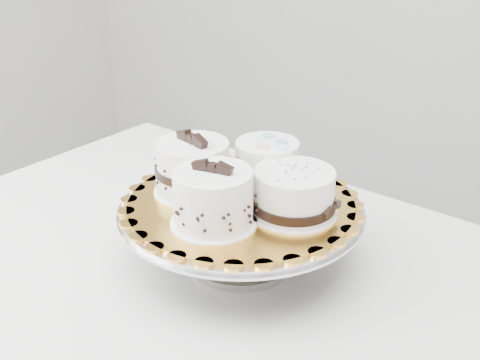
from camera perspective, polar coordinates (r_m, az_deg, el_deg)
The scene contains 7 objects.
table at distance 0.95m, azimuth -1.05°, elevation -13.36°, with size 1.30×0.98×0.75m.
cake_stand at distance 0.91m, azimuth 0.10°, elevation -4.06°, with size 0.37×0.37×0.10m.
cake_board at distance 0.89m, azimuth 0.10°, elevation -2.18°, with size 0.34×0.34×0.00m, color orange.
cake_swirl at distance 0.82m, azimuth -2.56°, elevation -1.84°, with size 0.12×0.12×0.10m.
cake_banded at distance 0.91m, azimuth -4.49°, elevation 0.99°, with size 0.14×0.14×0.10m.
cake_dots at distance 0.93m, azimuth 2.58°, elevation 1.57°, with size 0.12×0.12×0.07m.
cake_ribbon at distance 0.85m, azimuth 5.20°, elevation -1.34°, with size 0.13×0.13×0.07m.
Camera 1 is at (0.31, -0.61, 1.27)m, focal length 45.00 mm.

